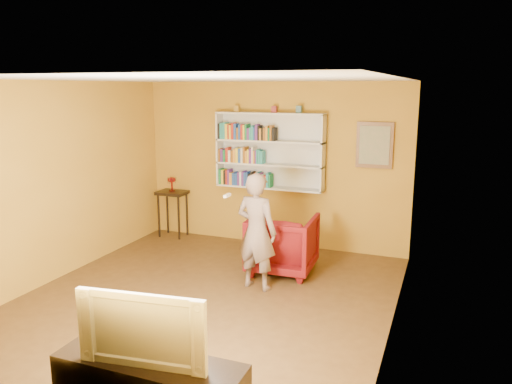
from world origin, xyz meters
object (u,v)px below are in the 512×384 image
Objects in this scene: armchair at (283,243)px; person at (257,232)px; ruby_lustre at (172,181)px; bookshelf at (271,151)px; console_table at (172,199)px; television at (147,325)px.

person is (-0.13, -0.70, 0.35)m from armchair.
armchair is (2.37, -0.96, -0.58)m from ruby_lustre.
console_table is at bearing -174.88° from bookshelf.
ruby_lustre is (0.00, -0.00, 0.32)m from console_table.
console_table is 2.57m from armchair.
console_table is (-1.78, -0.16, -0.92)m from bookshelf.
person is at bearing -75.86° from bookshelf.
television is at bearing 88.47° from armchair.
television is (0.67, -4.66, -0.75)m from bookshelf.
television reaches higher than ruby_lustre.
television reaches higher than armchair.
armchair is at bearing -62.25° from bookshelf.
bookshelf is 2.20× the size of console_table.
armchair is 0.60× the size of person.
person is at bearing 76.44° from armchair.
ruby_lustre is at bearing -174.88° from bookshelf.
ruby_lustre is at bearing -26.95° from person.
armchair is (2.37, -0.96, -0.26)m from console_table.
ruby_lustre is at bearing -63.43° from console_table.
ruby_lustre reaches higher than console_table.
bookshelf reaches higher than armchair.
armchair is at bearing -21.99° from ruby_lustre.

